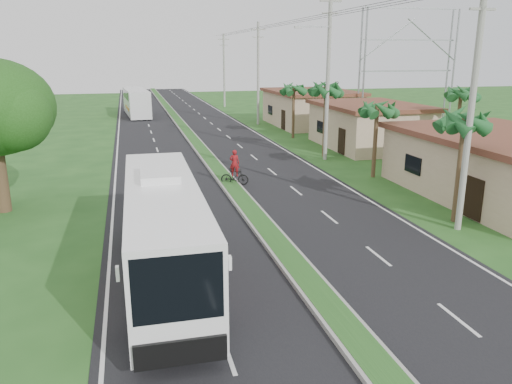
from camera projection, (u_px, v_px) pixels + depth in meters
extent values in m
plane|color=#224E1C|center=(293.00, 265.00, 18.69)|extent=(180.00, 180.00, 0.00)
cube|color=black|center=(209.00, 160.00, 37.36)|extent=(14.00, 160.00, 0.02)
cube|color=gray|center=(209.00, 159.00, 37.34)|extent=(1.20, 160.00, 0.17)
cube|color=#224E1C|center=(209.00, 157.00, 37.32)|extent=(0.95, 160.00, 0.02)
cube|color=silver|center=(116.00, 165.00, 35.77)|extent=(0.12, 160.00, 0.01)
cube|color=silver|center=(294.00, 155.00, 38.97)|extent=(0.12, 160.00, 0.01)
cube|color=tan|center=(503.00, 169.00, 27.21)|extent=(8.00, 12.00, 3.20)
cube|color=brown|center=(507.00, 137.00, 26.74)|extent=(8.60, 12.60, 0.32)
cube|color=tan|center=(369.00, 127.00, 42.13)|extent=(7.00, 10.00, 3.35)
cube|color=brown|center=(370.00, 105.00, 41.64)|extent=(7.60, 10.60, 0.32)
cube|color=tan|center=(311.00, 109.00, 55.18)|extent=(8.00, 11.00, 3.50)
cube|color=brown|center=(311.00, 92.00, 54.67)|extent=(8.60, 11.60, 0.32)
cylinder|color=#473321|center=(459.00, 170.00, 22.97)|extent=(0.26, 0.26, 5.00)
cylinder|color=#473321|center=(375.00, 142.00, 31.53)|extent=(0.26, 0.26, 4.60)
cylinder|color=#473321|center=(325.00, 122.00, 37.81)|extent=(0.26, 0.26, 5.40)
cylinder|color=#473321|center=(293.00, 112.00, 46.41)|extent=(0.26, 0.26, 4.80)
cylinder|color=#473321|center=(458.00, 126.00, 36.18)|extent=(0.26, 0.26, 5.20)
sphere|color=#1C4412|center=(14.00, 115.00, 23.21)|extent=(3.40, 3.40, 3.40)
cylinder|color=gray|center=(472.00, 107.00, 21.12)|extent=(0.28, 0.28, 11.00)
cube|color=gray|center=(483.00, 9.00, 20.08)|extent=(1.20, 0.10, 0.10)
cylinder|color=gray|center=(328.00, 78.00, 35.92)|extent=(0.28, 0.28, 12.00)
cube|color=gray|center=(331.00, 1.00, 34.53)|extent=(1.60, 0.12, 0.12)
cube|color=gray|center=(330.00, 13.00, 34.75)|extent=(1.20, 0.10, 0.10)
cube|color=gray|center=(314.00, 27.00, 34.70)|extent=(2.40, 0.10, 0.10)
cylinder|color=gray|center=(258.00, 74.00, 54.73)|extent=(0.28, 0.28, 11.00)
cube|color=gray|center=(258.00, 29.00, 53.47)|extent=(1.60, 0.12, 0.12)
cube|color=gray|center=(258.00, 37.00, 53.69)|extent=(1.20, 0.10, 0.10)
cylinder|color=gray|center=(224.00, 71.00, 73.47)|extent=(0.28, 0.28, 10.50)
cube|color=gray|center=(224.00, 39.00, 72.28)|extent=(1.60, 0.12, 0.12)
cube|color=gray|center=(224.00, 45.00, 72.50)|extent=(1.20, 0.10, 0.10)
cylinder|color=gray|center=(364.00, 72.00, 48.69)|extent=(0.18, 0.18, 12.00)
cylinder|color=gray|center=(453.00, 71.00, 51.07)|extent=(0.18, 0.18, 12.00)
cylinder|color=gray|center=(360.00, 71.00, 49.62)|extent=(0.18, 0.18, 12.00)
cylinder|color=gray|center=(448.00, 70.00, 52.01)|extent=(0.18, 0.18, 12.00)
cube|color=gray|center=(407.00, 71.00, 50.35)|extent=(10.00, 0.14, 0.14)
cube|color=gray|center=(410.00, 40.00, 49.55)|extent=(10.00, 0.14, 0.14)
cube|color=gray|center=(412.00, 8.00, 48.74)|extent=(10.00, 0.14, 0.14)
cube|color=white|center=(164.00, 228.00, 17.00)|extent=(2.52, 11.45, 3.00)
cube|color=black|center=(162.00, 205.00, 17.36)|extent=(2.54, 9.17, 1.20)
cube|color=black|center=(178.00, 288.00, 11.58)|extent=(2.14, 0.17, 1.68)
cube|color=#A20D25|center=(167.00, 257.00, 16.10)|extent=(2.49, 4.98, 0.52)
cube|color=orange|center=(164.00, 248.00, 17.50)|extent=(2.46, 2.89, 0.24)
cube|color=white|center=(159.00, 174.00, 17.64)|extent=(1.36, 2.30, 0.27)
cylinder|color=black|center=(135.00, 323.00, 13.76)|extent=(0.32, 0.99, 0.99)
cylinder|color=black|center=(212.00, 314.00, 14.24)|extent=(0.32, 0.99, 0.99)
cylinder|color=black|center=(134.00, 239.00, 20.00)|extent=(0.32, 0.99, 0.99)
cylinder|color=black|center=(187.00, 235.00, 20.48)|extent=(0.32, 0.99, 0.99)
cube|color=silver|center=(136.00, 102.00, 63.53)|extent=(3.25, 11.59, 3.19)
cube|color=black|center=(136.00, 94.00, 63.73)|extent=(3.10, 8.61, 1.08)
cube|color=orange|center=(137.00, 108.00, 62.78)|extent=(2.90, 5.63, 0.35)
cylinder|color=black|center=(131.00, 117.00, 59.21)|extent=(0.36, 0.97, 0.96)
cylinder|color=black|center=(150.00, 116.00, 59.87)|extent=(0.36, 0.97, 0.96)
cylinder|color=black|center=(126.00, 109.00, 67.41)|extent=(0.36, 0.97, 0.96)
cylinder|color=black|center=(142.00, 108.00, 68.07)|extent=(0.36, 0.97, 0.96)
imported|color=black|center=(235.00, 177.00, 30.04)|extent=(1.74, 1.03, 1.01)
imported|color=maroon|center=(235.00, 163.00, 29.82)|extent=(0.69, 0.57, 1.62)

